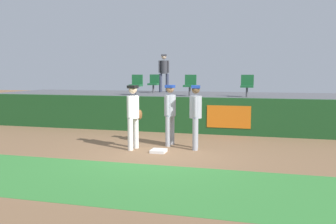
{
  "coord_description": "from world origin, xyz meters",
  "views": [
    {
      "loc": [
        2.75,
        -9.17,
        2.15
      ],
      "look_at": [
        0.05,
        1.07,
        1.0
      ],
      "focal_mm": 38.61,
      "sensor_mm": 36.0,
      "label": 1
    }
  ],
  "objects_px": {
    "first_base": "(159,151)",
    "player_coach_visitor": "(170,111)",
    "player_fielder_home": "(133,113)",
    "player_runner_visitor": "(196,112)",
    "seat_front_right": "(247,84)",
    "seat_front_center": "(190,84)",
    "spectator_hooded": "(164,70)",
    "seat_back_left": "(154,83)",
    "seat_front_left": "(136,84)"
  },
  "relations": [
    {
      "from": "player_runner_visitor",
      "to": "spectator_hooded",
      "type": "bearing_deg",
      "value": -165.93
    },
    {
      "from": "seat_back_left",
      "to": "player_runner_visitor",
      "type": "bearing_deg",
      "value": -62.77
    },
    {
      "from": "spectator_hooded",
      "to": "player_fielder_home",
      "type": "bearing_deg",
      "value": 78.03
    },
    {
      "from": "seat_front_right",
      "to": "spectator_hooded",
      "type": "bearing_deg",
      "value": 147.39
    },
    {
      "from": "seat_front_center",
      "to": "seat_front_left",
      "type": "distance_m",
      "value": 2.24
    },
    {
      "from": "player_coach_visitor",
      "to": "seat_front_right",
      "type": "distance_m",
      "value": 4.34
    },
    {
      "from": "player_coach_visitor",
      "to": "first_base",
      "type": "bearing_deg",
      "value": 3.95
    },
    {
      "from": "seat_front_center",
      "to": "first_base",
      "type": "bearing_deg",
      "value": -88.82
    },
    {
      "from": "player_runner_visitor",
      "to": "seat_back_left",
      "type": "xyz_separation_m",
      "value": [
        -3.03,
        5.9,
        0.67
      ]
    },
    {
      "from": "seat_front_right",
      "to": "seat_front_center",
      "type": "bearing_deg",
      "value": -179.99
    },
    {
      "from": "player_fielder_home",
      "to": "seat_front_left",
      "type": "xyz_separation_m",
      "value": [
        -1.54,
        4.55,
        0.67
      ]
    },
    {
      "from": "player_runner_visitor",
      "to": "spectator_hooded",
      "type": "distance_m",
      "value": 7.3
    },
    {
      "from": "seat_front_left",
      "to": "spectator_hooded",
      "type": "bearing_deg",
      "value": 79.58
    },
    {
      "from": "player_coach_visitor",
      "to": "spectator_hooded",
      "type": "xyz_separation_m",
      "value": [
        -1.93,
        6.31,
        1.23
      ]
    },
    {
      "from": "player_fielder_home",
      "to": "seat_back_left",
      "type": "relative_size",
      "value": 2.15
    },
    {
      "from": "player_runner_visitor",
      "to": "seat_front_center",
      "type": "bearing_deg",
      "value": -174.99
    },
    {
      "from": "player_runner_visitor",
      "to": "seat_front_left",
      "type": "xyz_separation_m",
      "value": [
        -3.23,
        4.1,
        0.67
      ]
    },
    {
      "from": "player_runner_visitor",
      "to": "player_coach_visitor",
      "type": "bearing_deg",
      "value": -120.39
    },
    {
      "from": "seat_back_left",
      "to": "player_fielder_home",
      "type": "bearing_deg",
      "value": -78.03
    },
    {
      "from": "seat_front_left",
      "to": "seat_front_right",
      "type": "bearing_deg",
      "value": 0.0
    },
    {
      "from": "player_fielder_home",
      "to": "seat_front_center",
      "type": "relative_size",
      "value": 2.15
    },
    {
      "from": "player_fielder_home",
      "to": "seat_front_left",
      "type": "relative_size",
      "value": 2.15
    },
    {
      "from": "seat_back_left",
      "to": "seat_front_left",
      "type": "relative_size",
      "value": 1.0
    },
    {
      "from": "seat_front_center",
      "to": "player_fielder_home",
      "type": "bearing_deg",
      "value": -98.81
    },
    {
      "from": "first_base",
      "to": "seat_front_right",
      "type": "bearing_deg",
      "value": 66.22
    },
    {
      "from": "first_base",
      "to": "player_coach_visitor",
      "type": "distance_m",
      "value": 1.43
    },
    {
      "from": "player_runner_visitor",
      "to": "player_coach_visitor",
      "type": "xyz_separation_m",
      "value": [
        -0.83,
        0.33,
        -0.0
      ]
    },
    {
      "from": "seat_front_left",
      "to": "first_base",
      "type": "bearing_deg",
      "value": -63.88
    },
    {
      "from": "seat_front_right",
      "to": "spectator_hooded",
      "type": "xyz_separation_m",
      "value": [
        -3.98,
        2.55,
        0.56
      ]
    },
    {
      "from": "seat_front_left",
      "to": "player_runner_visitor",
      "type": "bearing_deg",
      "value": -51.76
    },
    {
      "from": "player_runner_visitor",
      "to": "seat_front_right",
      "type": "height_order",
      "value": "seat_front_right"
    },
    {
      "from": "spectator_hooded",
      "to": "seat_front_left",
      "type": "bearing_deg",
      "value": 59.02
    },
    {
      "from": "seat_back_left",
      "to": "seat_front_center",
      "type": "relative_size",
      "value": 1.0
    },
    {
      "from": "first_base",
      "to": "player_runner_visitor",
      "type": "height_order",
      "value": "player_runner_visitor"
    },
    {
      "from": "seat_back_left",
      "to": "spectator_hooded",
      "type": "height_order",
      "value": "spectator_hooded"
    },
    {
      "from": "player_coach_visitor",
      "to": "seat_front_right",
      "type": "relative_size",
      "value": 2.14
    },
    {
      "from": "player_runner_visitor",
      "to": "first_base",
      "type": "bearing_deg",
      "value": -60.8
    },
    {
      "from": "first_base",
      "to": "seat_front_right",
      "type": "height_order",
      "value": "seat_front_right"
    },
    {
      "from": "first_base",
      "to": "spectator_hooded",
      "type": "height_order",
      "value": "spectator_hooded"
    },
    {
      "from": "seat_front_left",
      "to": "seat_front_center",
      "type": "bearing_deg",
      "value": -0.0
    },
    {
      "from": "player_coach_visitor",
      "to": "seat_front_left",
      "type": "distance_m",
      "value": 4.51
    },
    {
      "from": "spectator_hooded",
      "to": "player_coach_visitor",
      "type": "bearing_deg",
      "value": 86.47
    },
    {
      "from": "player_fielder_home",
      "to": "player_runner_visitor",
      "type": "xyz_separation_m",
      "value": [
        1.69,
        0.45,
        0.0
      ]
    },
    {
      "from": "seat_front_center",
      "to": "spectator_hooded",
      "type": "height_order",
      "value": "spectator_hooded"
    },
    {
      "from": "first_base",
      "to": "seat_front_left",
      "type": "bearing_deg",
      "value": 116.12
    },
    {
      "from": "player_coach_visitor",
      "to": "seat_front_center",
      "type": "bearing_deg",
      "value": -170.51
    },
    {
      "from": "player_runner_visitor",
      "to": "seat_front_right",
      "type": "bearing_deg",
      "value": 154.91
    },
    {
      "from": "seat_front_center",
      "to": "spectator_hooded",
      "type": "relative_size",
      "value": 0.47
    },
    {
      "from": "player_coach_visitor",
      "to": "player_fielder_home",
      "type": "bearing_deg",
      "value": -40.49
    },
    {
      "from": "player_coach_visitor",
      "to": "seat_front_left",
      "type": "relative_size",
      "value": 2.14
    }
  ]
}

